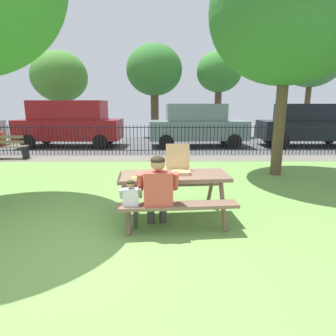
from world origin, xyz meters
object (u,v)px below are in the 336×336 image
at_px(park_bench_left, 3,147).
at_px(far_tree_right, 312,58).
at_px(far_tree_midright, 219,73).
at_px(far_tree_midleft, 59,77).
at_px(tree_by_fence, 289,11).
at_px(parked_car_left, 70,123).
at_px(pizza_box_open, 178,167).
at_px(parked_car_right, 308,124).
at_px(child_at_table, 131,201).
at_px(far_tree_center, 154,71).
at_px(parked_car_center, 197,125).
at_px(picnic_table_foreground, 174,184).
at_px(pizza_slice_on_table, 140,176).
at_px(adult_at_table, 158,190).

xyz_separation_m(park_bench_left, far_tree_right, (14.57, 7.78, 4.18)).
bearing_deg(far_tree_midright, far_tree_midleft, 180.00).
height_order(tree_by_fence, parked_car_left, tree_by_fence).
relative_size(pizza_box_open, parked_car_right, 0.10).
xyz_separation_m(child_at_table, tree_by_fence, (3.57, 3.63, 3.63)).
bearing_deg(child_at_table, parked_car_right, 51.94).
bearing_deg(parked_car_right, far_tree_center, 146.88).
bearing_deg(far_tree_midright, parked_car_center, -110.80).
bearing_deg(picnic_table_foreground, pizza_slice_on_table, -163.02).
height_order(pizza_slice_on_table, far_tree_right, far_tree_right).
bearing_deg(far_tree_right, far_tree_midright, 180.00).
relative_size(parked_car_left, parked_car_right, 1.04).
xyz_separation_m(parked_car_right, far_tree_center, (-7.26, 4.74, 2.88)).
relative_size(child_at_table, parked_car_center, 0.19).
relative_size(pizza_box_open, far_tree_right, 0.07).
relative_size(park_bench_left, parked_car_center, 0.36).
bearing_deg(park_bench_left, child_at_table, -48.83).
xyz_separation_m(pizza_slice_on_table, far_tree_center, (-0.26, 13.39, 3.11)).
distance_m(pizza_slice_on_table, parked_car_center, 8.85).
relative_size(parked_car_center, far_tree_right, 0.71).
xyz_separation_m(tree_by_fence, far_tree_right, (5.72, 10.18, 0.45)).
bearing_deg(far_tree_midleft, far_tree_center, -0.00).
height_order(parked_car_center, far_tree_midleft, far_tree_midleft).
distance_m(child_at_table, parked_car_right, 11.53).
bearing_deg(far_tree_midright, park_bench_left, -139.24).
height_order(picnic_table_foreground, parked_car_center, parked_car_center).
xyz_separation_m(pizza_slice_on_table, adult_at_table, (0.29, -0.36, -0.12)).
height_order(tree_by_fence, far_tree_center, tree_by_fence).
xyz_separation_m(parked_car_center, far_tree_center, (-2.11, 4.74, 2.88)).
bearing_deg(park_bench_left, adult_at_table, -46.49).
xyz_separation_m(parked_car_left, far_tree_right, (13.15, 4.74, 3.50)).
distance_m(pizza_box_open, child_at_table, 1.08).
bearing_deg(pizza_slice_on_table, far_tree_center, 91.09).
distance_m(park_bench_left, far_tree_right, 17.03).
relative_size(pizza_box_open, far_tree_midright, 0.09).
distance_m(pizza_box_open, parked_car_center, 8.43).
height_order(far_tree_midleft, far_tree_center, far_tree_center).
xyz_separation_m(adult_at_table, park_bench_left, (-5.67, 5.97, -0.24)).
bearing_deg(far_tree_midleft, adult_at_table, -65.50).
distance_m(picnic_table_foreground, pizza_slice_on_table, 0.60).
bearing_deg(adult_at_table, child_at_table, -171.33).
bearing_deg(pizza_slice_on_table, parked_car_left, 114.57).
height_order(picnic_table_foreground, parked_car_right, parked_car_right).
bearing_deg(pizza_box_open, park_bench_left, 138.52).
bearing_deg(pizza_slice_on_table, tree_by_fence, 42.81).
relative_size(picnic_table_foreground, tree_by_fence, 0.32).
height_order(child_at_table, parked_car_left, parked_car_left).
relative_size(far_tree_midleft, far_tree_center, 0.93).
relative_size(parked_car_right, far_tree_midright, 0.88).
bearing_deg(parked_car_left, child_at_table, -66.97).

